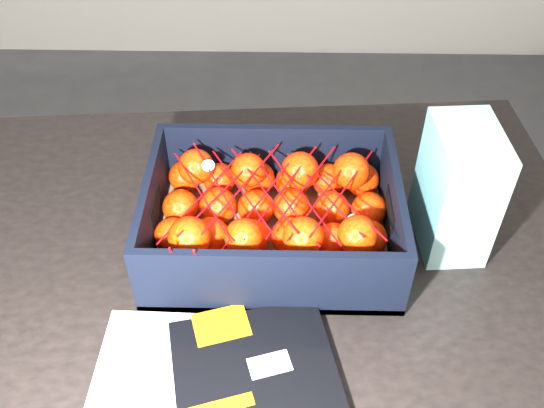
{
  "coord_description": "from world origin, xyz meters",
  "views": [
    {
      "loc": [
        0.44,
        -0.82,
        1.47
      ],
      "look_at": [
        0.42,
        -0.18,
        0.86
      ],
      "focal_mm": 40.46,
      "sensor_mm": 36.0,
      "label": 1
    }
  ],
  "objects_px": {
    "table": "(221,297)",
    "retail_carton": "(457,189)",
    "produce_crate": "(272,223)",
    "magazine_stack": "(223,403)"
  },
  "relations": [
    {
      "from": "magazine_stack",
      "to": "retail_carton",
      "type": "distance_m",
      "value": 0.46
    },
    {
      "from": "table",
      "to": "produce_crate",
      "type": "height_order",
      "value": "produce_crate"
    },
    {
      "from": "magazine_stack",
      "to": "retail_carton",
      "type": "relative_size",
      "value": 1.74
    },
    {
      "from": "produce_crate",
      "to": "retail_carton",
      "type": "relative_size",
      "value": 1.86
    },
    {
      "from": "table",
      "to": "retail_carton",
      "type": "distance_m",
      "value": 0.42
    },
    {
      "from": "magazine_stack",
      "to": "retail_carton",
      "type": "bearing_deg",
      "value": 42.22
    },
    {
      "from": "retail_carton",
      "to": "table",
      "type": "bearing_deg",
      "value": -176.02
    },
    {
      "from": "produce_crate",
      "to": "retail_carton",
      "type": "bearing_deg",
      "value": 3.05
    },
    {
      "from": "produce_crate",
      "to": "retail_carton",
      "type": "xyz_separation_m",
      "value": [
        0.28,
        0.01,
        0.06
      ]
    },
    {
      "from": "magazine_stack",
      "to": "retail_carton",
      "type": "xyz_separation_m",
      "value": [
        0.33,
        0.3,
        0.09
      ]
    }
  ]
}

